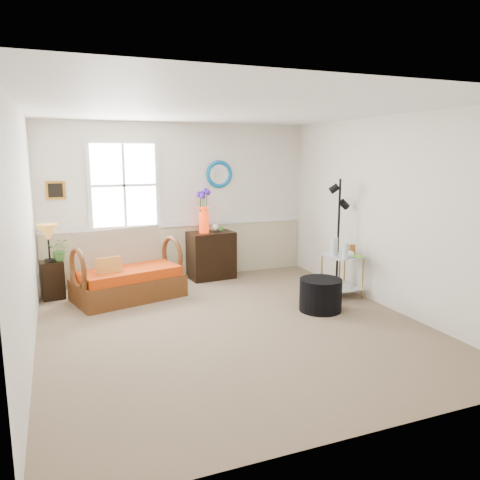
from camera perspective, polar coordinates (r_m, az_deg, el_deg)
name	(u,v)px	position (r m, az deg, el deg)	size (l,w,h in m)	color
floor	(232,326)	(5.88, -0.94, -10.41)	(4.50, 5.00, 0.01)	#82694E
ceiling	(232,109)	(5.51, -1.03, 15.73)	(4.50, 5.00, 0.01)	white
walls	(232,222)	(5.55, -0.98, 2.24)	(4.51, 5.01, 2.60)	silver
wainscot	(181,252)	(8.03, -7.23, -1.42)	(4.46, 0.02, 0.90)	#B5AC89
chair_rail	(180,225)	(7.94, -7.29, 1.88)	(4.46, 0.04, 0.06)	silver
window	(124,185)	(7.69, -13.95, 6.49)	(1.14, 0.06, 1.44)	white
picture	(55,190)	(7.64, -21.57, 5.66)	(0.28, 0.03, 0.28)	#C27F2A
mirror	(219,174)	(8.07, -2.58, 8.02)	(0.47, 0.47, 0.07)	#0D76A5
loveseat	(128,266)	(7.00, -13.54, -3.05)	(1.50, 0.85, 0.98)	brown
throw_pillow	(109,270)	(6.79, -15.68, -3.51)	(0.35, 0.09, 0.35)	#D65E17
lamp_stand	(52,280)	(7.39, -21.90, -4.53)	(0.31, 0.31, 0.56)	black
table_lamp	(49,243)	(7.24, -22.30, -0.37)	(0.30, 0.30, 0.55)	#B77C2D
potted_plant	(60,252)	(7.30, -21.12, -1.37)	(0.30, 0.33, 0.26)	#3F7430
cabinet	(211,255)	(7.96, -3.53, -1.85)	(0.74, 0.48, 0.80)	black
flower_vase	(204,211)	(7.77, -4.42, 3.51)	(0.21, 0.21, 0.72)	red
side_table	(342,276)	(7.08, 12.33, -4.30)	(0.50, 0.50, 0.64)	gold
tabletop_items	(345,246)	(6.96, 12.70, -0.76)	(0.45, 0.45, 0.27)	silver
floor_lamp	(338,236)	(7.20, 11.88, 0.43)	(0.25, 0.25, 1.73)	black
ottoman	(321,295)	(6.45, 9.80, -6.60)	(0.57, 0.57, 0.44)	black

